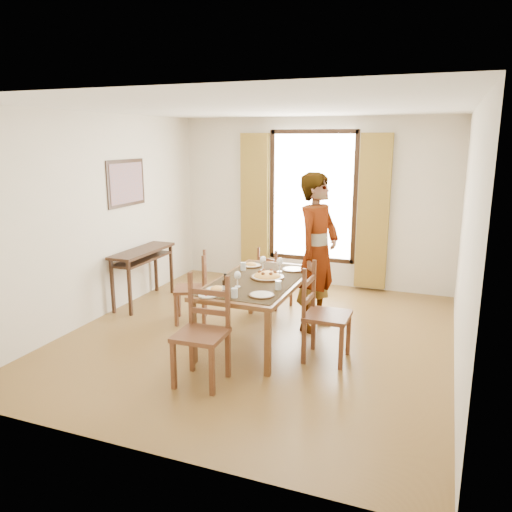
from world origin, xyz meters
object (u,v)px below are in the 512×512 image
(console_table, at_px, (143,257))
(man, at_px, (317,252))
(dining_table, at_px, (258,285))
(pasta_platter, at_px, (267,274))

(console_table, relative_size, man, 0.61)
(man, bearing_deg, dining_table, 156.55)
(console_table, relative_size, pasta_platter, 3.00)
(dining_table, distance_m, man, 0.90)
(dining_table, bearing_deg, console_table, 161.00)
(console_table, distance_m, man, 2.62)
(console_table, bearing_deg, pasta_platter, -16.25)
(dining_table, bearing_deg, pasta_platter, 46.35)
(man, bearing_deg, console_table, 104.83)
(man, xyz_separation_m, pasta_platter, (-0.46, -0.57, -0.18))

